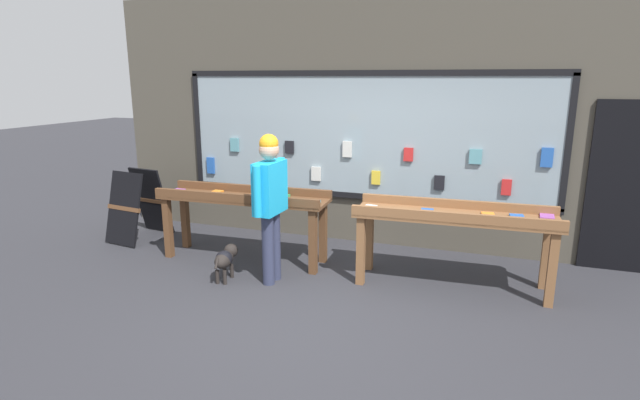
% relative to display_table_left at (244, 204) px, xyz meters
% --- Properties ---
extents(ground_plane, '(40.00, 40.00, 0.00)m').
position_rel_display_table_left_xyz_m(ground_plane, '(1.32, -1.08, -0.75)').
color(ground_plane, '#2D2D33').
extents(shopfront_facade, '(7.91, 0.29, 3.51)m').
position_rel_display_table_left_xyz_m(shopfront_facade, '(1.36, 1.31, 0.98)').
color(shopfront_facade, '#4C473D').
rests_on(shopfront_facade, ground_plane).
extents(display_table_left, '(2.25, 0.67, 0.95)m').
position_rel_display_table_left_xyz_m(display_table_left, '(0.00, 0.00, 0.00)').
color(display_table_left, brown).
rests_on(display_table_left, ground_plane).
extents(display_table_right, '(2.25, 0.74, 0.96)m').
position_rel_display_table_left_xyz_m(display_table_right, '(2.65, -0.00, 0.01)').
color(display_table_right, brown).
rests_on(display_table_right, ground_plane).
extents(person_browsing, '(0.24, 0.68, 1.74)m').
position_rel_display_table_left_xyz_m(person_browsing, '(0.64, -0.56, 0.28)').
color(person_browsing, '#2D334C').
rests_on(person_browsing, ground_plane).
extents(small_dog, '(0.23, 0.55, 0.38)m').
position_rel_display_table_left_xyz_m(small_dog, '(0.10, -0.69, -0.49)').
color(small_dog, black).
rests_on(small_dog, ground_plane).
extents(sandwich_board_sign, '(0.69, 0.89, 1.02)m').
position_rel_display_table_left_xyz_m(sandwich_board_sign, '(-1.90, 0.28, -0.23)').
color(sandwich_board_sign, black).
rests_on(sandwich_board_sign, ground_plane).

